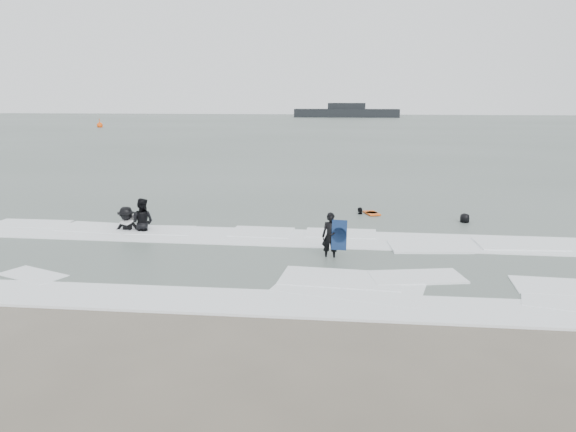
# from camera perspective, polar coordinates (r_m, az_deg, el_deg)

# --- Properties ---
(ground) EXTENTS (320.00, 320.00, 0.00)m
(ground) POSITION_cam_1_polar(r_m,az_deg,el_deg) (14.92, -2.50, -8.10)
(ground) COLOR brown
(ground) RESTS_ON ground
(sea) EXTENTS (320.00, 320.00, 0.00)m
(sea) POSITION_cam_1_polar(r_m,az_deg,el_deg) (93.97, 5.97, 8.80)
(sea) COLOR #47544C
(sea) RESTS_ON ground
(surfer_centre) EXTENTS (0.61, 0.43, 1.56)m
(surfer_centre) POSITION_cam_1_polar(r_m,az_deg,el_deg) (18.19, 4.31, -4.41)
(surfer_centre) COLOR black
(surfer_centre) RESTS_ON ground
(surfer_wading) EXTENTS (1.00, 0.83, 1.90)m
(surfer_wading) POSITION_cam_1_polar(r_m,az_deg,el_deg) (22.40, -14.52, -1.63)
(surfer_wading) COLOR black
(surfer_wading) RESTS_ON ground
(surfer_breaker) EXTENTS (1.25, 0.77, 1.86)m
(surfer_breaker) POSITION_cam_1_polar(r_m,az_deg,el_deg) (22.58, -16.03, -1.61)
(surfer_breaker) COLOR black
(surfer_breaker) RESTS_ON ground
(surfer_right_near) EXTENTS (0.96, 0.68, 1.51)m
(surfer_right_near) POSITION_cam_1_polar(r_m,az_deg,el_deg) (25.06, 7.35, 0.07)
(surfer_right_near) COLOR black
(surfer_right_near) RESTS_ON ground
(surfer_right_far) EXTENTS (0.86, 0.64, 1.59)m
(surfer_right_far) POSITION_cam_1_polar(r_m,az_deg,el_deg) (24.32, 17.48, -0.75)
(surfer_right_far) COLOR black
(surfer_right_far) RESTS_ON ground
(surf_foam) EXTENTS (30.03, 9.06, 0.09)m
(surf_foam) POSITION_cam_1_polar(r_m,az_deg,el_deg) (18.39, -0.52, -4.06)
(surf_foam) COLOR white
(surf_foam) RESTS_ON ground
(bodyboards) EXTENTS (10.09, 7.90, 1.25)m
(bodyboards) POSITION_cam_1_polar(r_m,az_deg,el_deg) (21.46, -0.67, -0.47)
(bodyboards) COLOR #0F2046
(bodyboards) RESTS_ON ground
(buoy) EXTENTS (1.00, 1.00, 1.65)m
(buoy) POSITION_cam_1_polar(r_m,az_deg,el_deg) (103.37, -18.58, 8.73)
(buoy) COLOR #F1490A
(buoy) RESTS_ON ground
(vessel_horizon) EXTENTS (27.14, 4.85, 3.68)m
(vessel_horizon) POSITION_cam_1_polar(r_m,az_deg,el_deg) (149.55, 5.97, 10.45)
(vessel_horizon) COLOR black
(vessel_horizon) RESTS_ON ground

